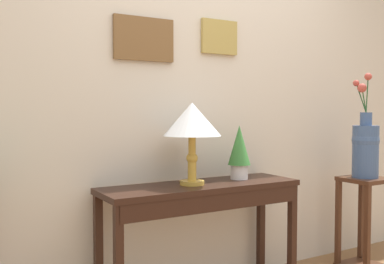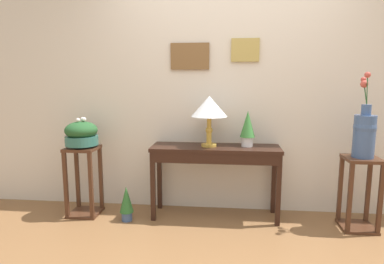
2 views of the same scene
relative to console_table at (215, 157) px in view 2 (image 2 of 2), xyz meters
The scene contains 9 objects.
back_wall_with_art 0.84m from the console_table, 66.89° to the left, with size 9.00×0.13×2.80m.
console_table is the anchor object (origin of this frame).
table_lamp 0.49m from the console_table, 160.06° to the left, with size 0.35×0.35×0.50m.
potted_plant_on_console 0.44m from the console_table, ahead, with size 0.15×0.15×0.36m.
pedestal_stand_left 1.37m from the console_table, behind, with size 0.31×0.31×0.72m.
planter_bowl_wide_left 1.37m from the console_table, behind, with size 0.33×0.33×0.30m.
pedestal_stand_right 1.38m from the console_table, ahead, with size 0.31×0.31×0.69m.
flower_vase_tall_right 1.38m from the console_table, ahead, with size 0.20×0.21×0.77m.
potted_plant_floor 0.99m from the console_table, 168.55° to the right, with size 0.14×0.14×0.36m.
Camera 2 is at (-0.02, -2.13, 1.39)m, focal length 31.15 mm.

